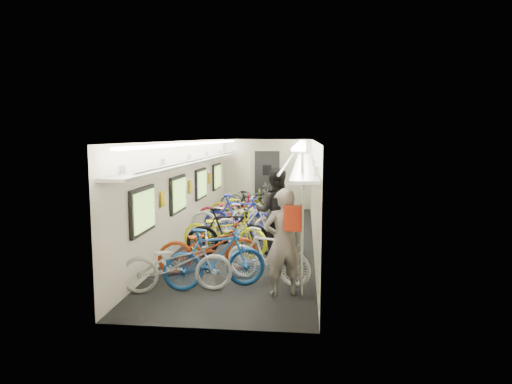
% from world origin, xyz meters
% --- Properties ---
extents(train_car_shell, '(10.00, 10.00, 10.00)m').
position_xyz_m(train_car_shell, '(-0.36, 0.71, 1.66)').
color(train_car_shell, black).
rests_on(train_car_shell, ground).
extents(bicycle_0, '(1.89, 1.04, 0.94)m').
position_xyz_m(bicycle_0, '(-0.75, -3.65, 0.47)').
color(bicycle_0, '#B4B4B9').
rests_on(bicycle_0, ground).
extents(bicycle_1, '(1.76, 1.06, 1.02)m').
position_xyz_m(bicycle_1, '(-0.17, -3.43, 0.51)').
color(bicycle_1, '#194B96').
rests_on(bicycle_1, ground).
extents(bicycle_2, '(1.97, 1.24, 0.97)m').
position_xyz_m(bicycle_2, '(-0.46, -2.54, 0.49)').
color(bicycle_2, '#983010').
rests_on(bicycle_2, ground).
extents(bicycle_3, '(1.80, 0.87, 1.04)m').
position_xyz_m(bicycle_3, '(-0.29, -1.42, 0.52)').
color(bicycle_3, black).
rests_on(bicycle_3, ground).
extents(bicycle_4, '(2.05, 1.17, 1.02)m').
position_xyz_m(bicycle_4, '(-0.39, -1.33, 0.51)').
color(bicycle_4, yellow).
rests_on(bicycle_4, ground).
extents(bicycle_5, '(1.65, 0.98, 0.96)m').
position_xyz_m(bicycle_5, '(-0.08, -0.16, 0.48)').
color(bicycle_5, white).
rests_on(bicycle_5, ground).
extents(bicycle_6, '(2.04, 0.84, 1.05)m').
position_xyz_m(bicycle_6, '(-0.52, 0.33, 0.52)').
color(bicycle_6, silver).
rests_on(bicycle_6, ground).
extents(bicycle_7, '(1.92, 0.89, 1.11)m').
position_xyz_m(bicycle_7, '(-0.29, 0.15, 0.56)').
color(bicycle_7, '#1A279D').
rests_on(bicycle_7, ground).
extents(bicycle_8, '(1.91, 0.99, 0.96)m').
position_xyz_m(bicycle_8, '(-0.71, 1.45, 0.48)').
color(bicycle_8, maroon).
rests_on(bicycle_8, ground).
extents(bicycle_9, '(1.58, 1.04, 0.93)m').
position_xyz_m(bicycle_9, '(-0.26, 2.33, 0.46)').
color(bicycle_9, black).
rests_on(bicycle_9, ground).
extents(bicycle_10, '(1.93, 0.84, 0.99)m').
position_xyz_m(bicycle_10, '(-0.50, 2.19, 0.49)').
color(bicycle_10, '#BAC612').
rests_on(bicycle_10, ground).
extents(bicycle_11, '(1.63, 0.99, 0.95)m').
position_xyz_m(bicycle_11, '(0.67, -3.02, 0.47)').
color(bicycle_11, white).
rests_on(bicycle_11, ground).
extents(bicycle_12, '(2.00, 1.22, 0.99)m').
position_xyz_m(bicycle_12, '(-0.37, 3.81, 0.50)').
color(bicycle_12, slate).
rests_on(bicycle_12, ground).
extents(bicycle_14, '(2.02, 1.02, 1.02)m').
position_xyz_m(bicycle_14, '(-0.47, 3.78, 0.51)').
color(bicycle_14, '#595A5D').
rests_on(bicycle_14, ground).
extents(passenger_near, '(0.72, 0.58, 1.71)m').
position_xyz_m(passenger_near, '(0.96, -3.59, 0.85)').
color(passenger_near, gray).
rests_on(passenger_near, ground).
extents(passenger_mid, '(0.95, 0.77, 1.84)m').
position_xyz_m(passenger_mid, '(0.68, -1.13, 0.92)').
color(passenger_mid, black).
rests_on(passenger_mid, ground).
extents(backpack, '(0.28, 0.18, 0.38)m').
position_xyz_m(backpack, '(1.12, -3.84, 1.28)').
color(backpack, '#B02811').
rests_on(backpack, passenger_near).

